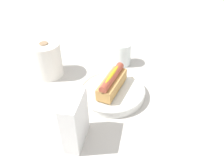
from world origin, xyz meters
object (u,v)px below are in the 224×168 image
Objects in this scene: hotdog_front at (112,82)px; napkin_box at (75,120)px; serving_bowl at (112,92)px; paper_towel_roll at (47,60)px; water_glass at (122,55)px.

hotdog_front is 0.21m from napkin_box.
paper_towel_roll is (0.09, 0.26, 0.05)m from serving_bowl.
hotdog_front is 1.75× the size of water_glass.
serving_bowl is 1.43× the size of hotdog_front.
hotdog_front is (0.00, -0.00, 0.04)m from serving_bowl.
serving_bowl is 0.04m from hotdog_front.
paper_towel_roll reaches higher than hotdog_front.
hotdog_front reaches higher than serving_bowl.
serving_bowl is at bearing 90.00° from hotdog_front.
hotdog_front is 1.05× the size of napkin_box.
water_glass is at bearing -65.03° from paper_towel_roll.
serving_bowl is 1.50× the size of napkin_box.
napkin_box reaches higher than hotdog_front.
paper_towel_roll is (0.09, 0.26, 0.01)m from hotdog_front.
water_glass is (0.21, -0.00, 0.02)m from serving_bowl.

